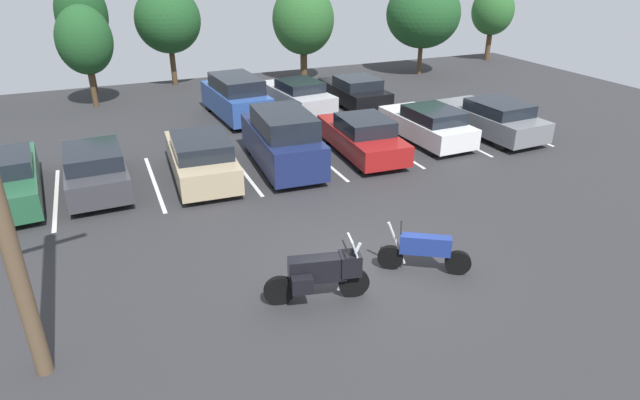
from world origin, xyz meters
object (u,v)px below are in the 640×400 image
(motorcycle_second, at_px, (424,250))
(car_far_black, at_px, (354,91))
(car_green, at_px, (3,179))
(car_white, at_px, (427,124))
(car_charcoal, at_px, (95,167))
(car_tan, at_px, (201,158))
(car_navy, at_px, (282,140))
(car_red, at_px, (362,136))
(car_far_silver, at_px, (297,95))
(motorcycle_touring, at_px, (321,272))
(car_grey, at_px, (492,118))
(car_far_blue, at_px, (236,97))

(motorcycle_second, relative_size, car_far_black, 0.43)
(car_green, height_order, car_white, car_green)
(car_charcoal, relative_size, car_far_black, 1.03)
(car_tan, xyz_separation_m, car_navy, (2.78, -0.07, 0.25))
(car_navy, bearing_deg, car_far_black, 47.16)
(motorcycle_second, bearing_deg, car_red, 73.36)
(car_white, bearing_deg, car_far_silver, 116.92)
(car_white, height_order, car_far_black, car_white)
(motorcycle_second, bearing_deg, motorcycle_touring, -177.88)
(car_grey, bearing_deg, car_charcoal, 177.77)
(motorcycle_second, distance_m, car_grey, 11.02)
(car_green, distance_m, car_far_black, 15.53)
(motorcycle_touring, xyz_separation_m, car_tan, (-0.97, 7.69, 0.04))
(motorcycle_touring, height_order, car_navy, car_navy)
(car_tan, relative_size, car_navy, 0.97)
(car_tan, height_order, car_navy, car_navy)
(car_charcoal, xyz_separation_m, car_far_silver, (8.99, 5.90, 0.00))
(car_far_black, bearing_deg, car_charcoal, -154.03)
(car_navy, distance_m, car_red, 3.09)
(car_green, bearing_deg, car_red, -2.70)
(car_charcoal, xyz_separation_m, car_navy, (6.00, -0.56, 0.27))
(car_charcoal, xyz_separation_m, car_far_black, (11.90, 5.80, -0.05))
(car_navy, height_order, car_grey, car_navy)
(car_green, height_order, car_charcoal, car_green)
(car_navy, bearing_deg, car_white, 3.37)
(car_far_black, bearing_deg, car_green, -158.23)
(car_green, relative_size, car_white, 1.11)
(motorcycle_touring, xyz_separation_m, car_far_black, (7.71, 13.98, -0.02))
(car_navy, height_order, car_far_blue, car_navy)
(car_far_silver, relative_size, car_far_black, 1.09)
(motorcycle_touring, height_order, car_far_black, motorcycle_touring)
(motorcycle_second, height_order, car_far_black, car_far_black)
(car_charcoal, relative_size, car_red, 0.96)
(car_tan, relative_size, car_far_silver, 0.97)
(motorcycle_touring, height_order, car_grey, motorcycle_touring)
(motorcycle_second, bearing_deg, car_white, 56.25)
(motorcycle_second, bearing_deg, car_far_black, 69.89)
(car_tan, height_order, car_grey, car_tan)
(car_white, bearing_deg, car_navy, -176.63)
(car_far_blue, distance_m, car_far_silver, 2.93)
(motorcycle_second, relative_size, car_far_silver, 0.40)
(car_green, bearing_deg, car_navy, -4.01)
(car_grey, relative_size, car_far_black, 1.09)
(car_grey, relative_size, car_far_blue, 1.01)
(car_far_blue, bearing_deg, car_navy, -90.57)
(motorcycle_touring, bearing_deg, car_red, 57.49)
(car_red, bearing_deg, car_far_silver, 90.84)
(motorcycle_second, bearing_deg, car_far_blue, 93.08)
(car_red, relative_size, car_far_black, 1.07)
(motorcycle_touring, bearing_deg, car_grey, 35.42)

